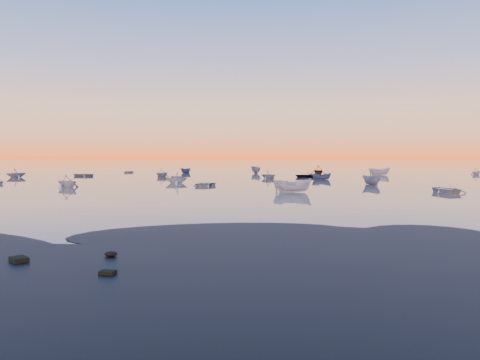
# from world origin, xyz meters

# --- Properties ---
(ground) EXTENTS (600.00, 600.00, 0.00)m
(ground) POSITION_xyz_m (0.00, 100.00, 0.00)
(ground) COLOR #6B6159
(ground) RESTS_ON ground
(mud_lobes) EXTENTS (140.00, 6.00, 0.07)m
(mud_lobes) POSITION_xyz_m (0.00, -1.00, 0.01)
(mud_lobes) COLOR black
(mud_lobes) RESTS_ON ground
(moored_fleet) EXTENTS (124.00, 58.00, 1.20)m
(moored_fleet) POSITION_xyz_m (0.00, 53.00, 0.00)
(moored_fleet) COLOR white
(moored_fleet) RESTS_ON ground
(boat_near_center) EXTENTS (1.87, 4.19, 1.43)m
(boat_near_center) POSITION_xyz_m (4.26, 28.03, 0.00)
(boat_near_center) COLOR white
(boat_near_center) RESTS_ON ground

